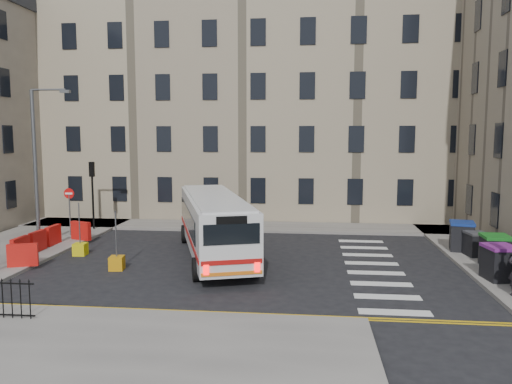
% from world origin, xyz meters
% --- Properties ---
extents(ground, '(120.00, 120.00, 0.00)m').
position_xyz_m(ground, '(0.00, 0.00, 0.00)').
color(ground, black).
rests_on(ground, ground).
extents(pavement_north, '(36.00, 3.20, 0.15)m').
position_xyz_m(pavement_north, '(-6.00, 8.60, 0.07)').
color(pavement_north, slate).
rests_on(pavement_north, ground).
extents(pavement_east, '(2.40, 26.00, 0.15)m').
position_xyz_m(pavement_east, '(9.00, 4.00, 0.07)').
color(pavement_east, slate).
rests_on(pavement_east, ground).
extents(pavement_west, '(6.00, 22.00, 0.15)m').
position_xyz_m(pavement_west, '(-14.00, 1.00, 0.07)').
color(pavement_west, slate).
rests_on(pavement_west, ground).
extents(pavement_sw, '(20.00, 6.00, 0.15)m').
position_xyz_m(pavement_sw, '(-7.00, -10.00, 0.07)').
color(pavement_sw, slate).
rests_on(pavement_sw, ground).
extents(terrace_north, '(38.30, 10.80, 17.20)m').
position_xyz_m(terrace_north, '(-7.00, 15.50, 8.62)').
color(terrace_north, gray).
rests_on(terrace_north, ground).
extents(traffic_light_nw, '(0.28, 0.22, 4.10)m').
position_xyz_m(traffic_light_nw, '(-12.00, 6.50, 2.87)').
color(traffic_light_nw, black).
rests_on(traffic_light_nw, pavement_west).
extents(streetlamp, '(0.50, 0.22, 8.14)m').
position_xyz_m(streetlamp, '(-13.00, 2.00, 4.34)').
color(streetlamp, '#595B5E').
rests_on(streetlamp, pavement_west).
extents(no_entry_north, '(0.60, 0.08, 3.00)m').
position_xyz_m(no_entry_north, '(-12.50, 4.50, 2.08)').
color(no_entry_north, '#595B5E').
rests_on(no_entry_north, pavement_west).
extents(roadworks_barriers, '(1.66, 6.26, 1.00)m').
position_xyz_m(roadworks_barriers, '(-11.84, 0.50, 0.65)').
color(roadworks_barriers, red).
rests_on(roadworks_barriers, pavement_west).
extents(bus, '(5.62, 10.93, 2.92)m').
position_xyz_m(bus, '(-3.39, 0.79, 1.69)').
color(bus, silver).
rests_on(bus, ground).
extents(wheelie_bin_b, '(1.25, 1.39, 1.38)m').
position_xyz_m(wheelie_bin_b, '(8.65, -2.19, 0.85)').
color(wheelie_bin_b, black).
rests_on(wheelie_bin_b, pavement_east).
extents(wheelie_bin_c, '(1.16, 1.31, 1.40)m').
position_xyz_m(wheelie_bin_c, '(9.19, -0.19, 0.86)').
color(wheelie_bin_c, black).
rests_on(wheelie_bin_c, pavement_east).
extents(wheelie_bin_d, '(1.05, 1.16, 1.14)m').
position_xyz_m(wheelie_bin_d, '(9.04, 1.82, 0.73)').
color(wheelie_bin_d, black).
rests_on(wheelie_bin_d, pavement_east).
extents(wheelie_bin_e, '(1.37, 1.50, 1.43)m').
position_xyz_m(wheelie_bin_e, '(8.70, 2.94, 0.87)').
color(wheelie_bin_e, black).
rests_on(wheelie_bin_e, pavement_east).
extents(bollard_yellow, '(0.63, 0.63, 0.60)m').
position_xyz_m(bollard_yellow, '(-10.00, 0.48, 0.30)').
color(bollard_yellow, '#D5C70B').
rests_on(bollard_yellow, ground).
extents(bollard_chevron, '(0.67, 0.67, 0.60)m').
position_xyz_m(bollard_chevron, '(-7.20, -1.89, 0.30)').
color(bollard_chevron, '#C6830B').
rests_on(bollard_chevron, ground).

